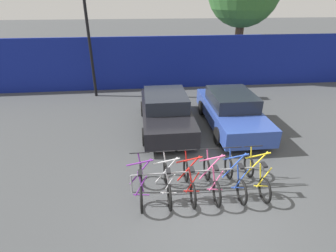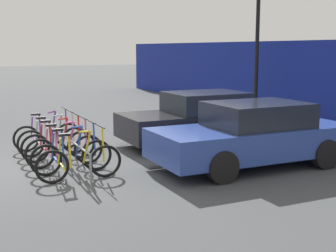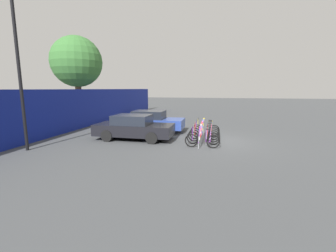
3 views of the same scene
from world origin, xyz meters
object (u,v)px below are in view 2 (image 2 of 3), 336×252
at_px(bicycle_blue, 72,155).
at_px(bicycle_yellow, 79,162).
at_px(bicycle_red, 59,144).
at_px(bicycle_pink, 65,149).
at_px(car_blue, 254,135).
at_px(lamp_post, 258,3).
at_px(bicycle_silver, 53,140).
at_px(car_black, 203,119).
at_px(bike_rack, 68,141).
at_px(bicycle_purple, 48,135).

relative_size(bicycle_blue, bicycle_yellow, 1.00).
height_order(bicycle_red, bicycle_yellow, same).
relative_size(bicycle_pink, bicycle_blue, 1.00).
relative_size(car_blue, lamp_post, 0.59).
xyz_separation_m(bicycle_silver, bicycle_pink, (1.18, 0.00, 0.00)).
height_order(bicycle_blue, bicycle_yellow, same).
relative_size(bicycle_yellow, lamp_post, 0.23).
bearing_deg(car_blue, car_black, 175.49).
xyz_separation_m(bike_rack, bicycle_pink, (0.31, -0.15, -0.11)).
bearing_deg(bicycle_yellow, bicycle_purple, -177.05).
relative_size(bike_rack, bicycle_blue, 2.12).
bearing_deg(bicycle_blue, bicycle_pink, -176.73).
distance_m(bike_rack, car_black, 3.80).
relative_size(bicycle_purple, bicycle_pink, 1.00).
xyz_separation_m(bicycle_purple, bicycle_yellow, (3.09, 0.00, 0.00)).
relative_size(bicycle_purple, bicycle_silver, 1.00).
height_order(bicycle_red, bicycle_pink, same).
bearing_deg(bike_rack, bicycle_purple, -174.50).
xyz_separation_m(bicycle_purple, bicycle_pink, (1.85, 0.00, 0.00)).
bearing_deg(bicycle_silver, bicycle_yellow, 3.16).
bearing_deg(car_blue, lamp_post, 143.77).
relative_size(bicycle_blue, lamp_post, 0.23).
distance_m(bicycle_pink, car_blue, 4.11).
bearing_deg(bike_rack, bicycle_red, -152.50).
distance_m(bicycle_silver, car_black, 3.94).
relative_size(bicycle_purple, bicycle_red, 1.00).
bearing_deg(bicycle_purple, bicycle_blue, -2.49).
xyz_separation_m(bicycle_silver, car_blue, (2.91, 3.71, 0.31)).
xyz_separation_m(bicycle_red, bicycle_yellow, (1.83, 0.00, 0.00)).
xyz_separation_m(bike_rack, bicycle_purple, (-1.54, -0.15, -0.11)).
distance_m(bicycle_silver, bicycle_red, 0.58).
relative_size(bicycle_red, bicycle_blue, 1.00).
distance_m(bicycle_red, car_blue, 4.40).
bearing_deg(lamp_post, bicycle_purple, -74.41).
height_order(bike_rack, bicycle_yellow, bicycle_yellow).
distance_m(bicycle_silver, car_blue, 4.73).
bearing_deg(car_black, bicycle_red, -86.79).
bearing_deg(lamp_post, bicycle_red, -66.41).
bearing_deg(bicycle_red, bike_rack, 27.03).
relative_size(bicycle_purple, car_black, 0.39).
bearing_deg(bicycle_blue, bicycle_purple, -176.73).
relative_size(bicycle_blue, car_black, 0.39).
bearing_deg(bike_rack, bicycle_pink, -25.52).
relative_size(bicycle_red, lamp_post, 0.23).
height_order(bicycle_pink, bicycle_blue, same).
bearing_deg(bike_rack, bicycle_silver, -170.25).
xyz_separation_m(bicycle_red, bicycle_blue, (1.23, 0.00, 0.00)).
relative_size(car_black, lamp_post, 0.58).
bearing_deg(car_blue, bicycle_silver, -128.12).
xyz_separation_m(bike_rack, bicycle_yellow, (1.54, -0.15, -0.11)).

